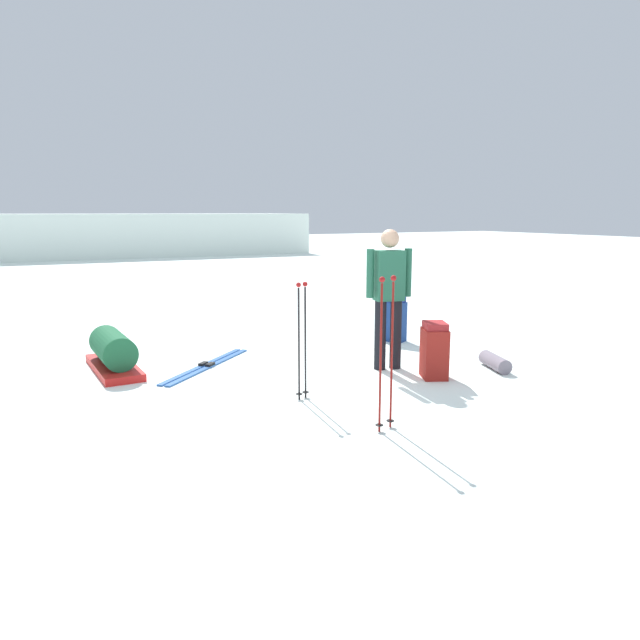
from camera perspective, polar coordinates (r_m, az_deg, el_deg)
ground_plane at (r=6.87m, az=0.00°, el=-5.75°), size 80.00×80.00×0.00m
distant_snow_ridge at (r=28.15m, az=-19.16°, el=7.72°), size 16.99×5.83×1.82m
skier_standing at (r=7.22m, az=6.60°, el=2.71°), size 0.56×0.30×1.70m
ski_pair_near at (r=7.58m, az=-10.78°, el=-4.32°), size 1.50×1.37×0.05m
backpack_large_dark at (r=8.92m, az=6.98°, el=0.07°), size 0.36×0.42×0.67m
backpack_bright at (r=7.01m, az=10.87°, el=-2.91°), size 0.39×0.43×0.66m
ski_poles_planted_near at (r=6.04m, az=-1.72°, el=-1.39°), size 0.16×0.10×1.21m
ski_poles_planted_far at (r=5.19m, az=6.37°, el=-2.50°), size 0.22×0.11×1.37m
gear_sled at (r=7.62m, az=-19.17°, el=-2.99°), size 0.49×1.36×0.49m
sleeping_mat_rolled at (r=7.62m, az=16.38°, el=-3.88°), size 0.35×0.58×0.18m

